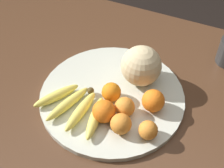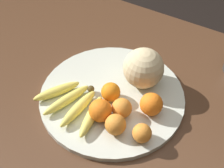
% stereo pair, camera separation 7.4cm
% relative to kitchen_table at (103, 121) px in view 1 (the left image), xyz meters
% --- Properties ---
extents(kitchen_table, '(1.57, 1.16, 0.71)m').
position_rel_kitchen_table_xyz_m(kitchen_table, '(0.00, 0.00, 0.00)').
color(kitchen_table, '#4C301E').
rests_on(kitchen_table, ground_plane).
extents(fruit_bowl, '(0.48, 0.48, 0.02)m').
position_rel_kitchen_table_xyz_m(fruit_bowl, '(-0.01, -0.05, 0.08)').
color(fruit_bowl, beige).
rests_on(fruit_bowl, kitchen_table).
extents(melon, '(0.13, 0.13, 0.13)m').
position_rel_kitchen_table_xyz_m(melon, '(-0.07, -0.15, 0.16)').
color(melon, beige).
rests_on(melon, fruit_bowl).
extents(banana_bunch, '(0.24, 0.19, 0.03)m').
position_rel_kitchen_table_xyz_m(banana_bunch, '(0.07, 0.06, 0.11)').
color(banana_bunch, '#473819').
rests_on(banana_bunch, fruit_bowl).
extents(orange_front_left, '(0.07, 0.07, 0.07)m').
position_rel_kitchen_table_xyz_m(orange_front_left, '(-0.03, 0.05, 0.13)').
color(orange_front_left, orange).
rests_on(orange_front_left, fruit_bowl).
extents(orange_front_right, '(0.07, 0.07, 0.07)m').
position_rel_kitchen_table_xyz_m(orange_front_right, '(-0.15, -0.05, 0.13)').
color(orange_front_right, orange).
rests_on(orange_front_right, fruit_bowl).
extents(orange_mid_center, '(0.06, 0.06, 0.06)m').
position_rel_kitchen_table_xyz_m(orange_mid_center, '(-0.08, 0.01, 0.12)').
color(orange_mid_center, orange).
rests_on(orange_mid_center, fruit_bowl).
extents(orange_back_left, '(0.06, 0.06, 0.06)m').
position_rel_kitchen_table_xyz_m(orange_back_left, '(-0.17, 0.05, 0.12)').
color(orange_back_left, orange).
rests_on(orange_back_left, fruit_bowl).
extents(orange_back_right, '(0.06, 0.06, 0.06)m').
position_rel_kitchen_table_xyz_m(orange_back_right, '(-0.02, -0.03, 0.12)').
color(orange_back_right, orange).
rests_on(orange_back_right, fruit_bowl).
extents(orange_top_small, '(0.06, 0.06, 0.06)m').
position_rel_kitchen_table_xyz_m(orange_top_small, '(-0.09, 0.07, 0.12)').
color(orange_top_small, orange).
rests_on(orange_top_small, fruit_bowl).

